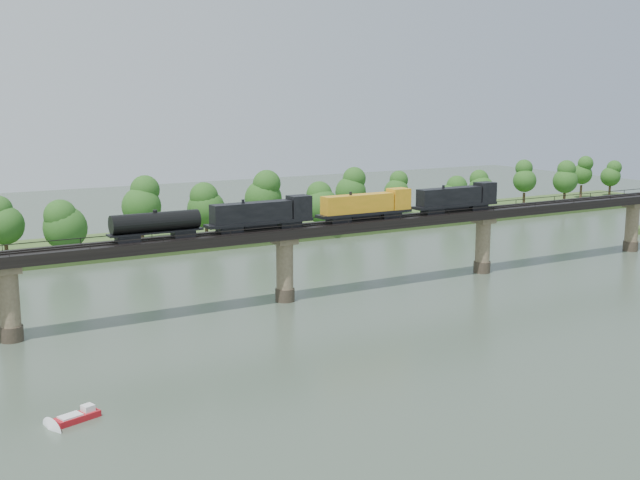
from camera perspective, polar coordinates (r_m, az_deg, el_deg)
ground at (r=99.56m, az=5.76°, el=-8.08°), size 400.00×400.00×0.00m
far_bank at (r=173.16m, az=-11.14°, el=-0.08°), size 300.00×24.00×1.60m
bridge at (r=122.69m, az=-2.52°, el=-1.89°), size 236.00×30.00×11.50m
bridge_superstructure at (r=121.53m, az=-2.55°, el=1.03°), size 220.00×4.90×0.75m
far_treeline at (r=165.17m, az=-13.39°, el=2.16°), size 289.06×17.54×13.60m
freight_train at (r=125.41m, az=0.87°, el=2.23°), size 68.76×2.68×4.73m
motorboat at (r=83.29m, az=-16.86°, el=-11.90°), size 4.73×2.83×1.25m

